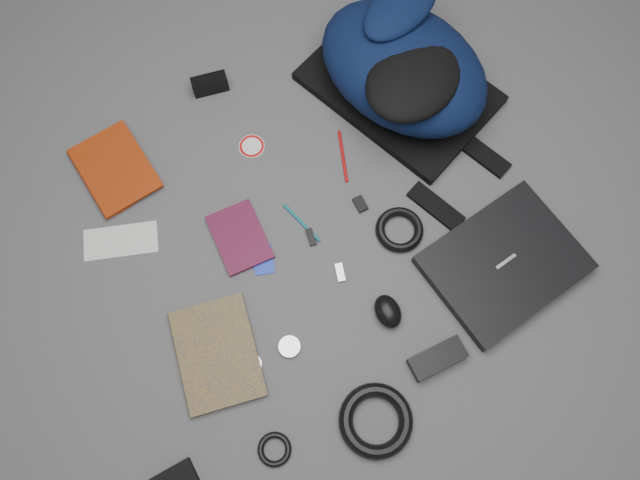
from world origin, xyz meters
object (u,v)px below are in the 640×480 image
comic_book (179,365)px  compact_camera (210,84)px  textbook_red (86,186)px  dvd_case (240,237)px  mouse (388,311)px  backpack (403,67)px  laptop (504,263)px  power_brick (437,358)px

comic_book → compact_camera: compact_camera is taller
textbook_red → compact_camera: (0.42, 0.11, 0.01)m
dvd_case → mouse: mouse is taller
backpack → textbook_red: backpack is taller
laptop → power_brick: (-0.27, -0.12, -0.00)m
dvd_case → textbook_red: bearing=136.4°
comic_book → dvd_case: bearing=51.7°
textbook_red → compact_camera: 0.44m
power_brick → backpack: bearing=68.7°
compact_camera → mouse: 0.80m
backpack → mouse: (-0.35, -0.54, -0.09)m
laptop → comic_book: laptop is taller
laptop → dvd_case: laptop is taller
backpack → laptop: size_ratio=1.48×
laptop → mouse: (-0.32, 0.03, 0.00)m
dvd_case → mouse: size_ratio=2.02×
comic_book → backpack: bearing=37.6°
power_brick → textbook_red: bearing=127.3°
laptop → mouse: mouse is taller
textbook_red → dvd_case: bearing=-52.5°
comic_book → power_brick: power_brick is taller
backpack → power_brick: backpack is taller
laptop → comic_book: size_ratio=1.41×
textbook_red → mouse: bearing=-56.8°
backpack → power_brick: (-0.30, -0.69, -0.10)m
comic_book → power_brick: (0.55, -0.28, 0.01)m
laptop → comic_book: 0.84m
mouse → compact_camera: bearing=103.9°
textbook_red → power_brick: bearing=-60.1°
textbook_red → dvd_case: textbook_red is taller
mouse → power_brick: 0.16m
backpack → textbook_red: (-0.88, 0.14, -0.10)m
textbook_red → comic_book: textbook_red is taller
dvd_case → power_brick: (0.28, -0.51, 0.01)m
backpack → power_brick: size_ratio=3.96×
comic_book → mouse: bearing=-2.0°
compact_camera → mouse: (0.11, -0.79, -0.00)m
backpack → compact_camera: (-0.46, 0.25, -0.09)m
laptop → power_brick: size_ratio=2.68×
mouse → power_brick: size_ratio=0.63×
textbook_red → dvd_case: (0.30, -0.32, -0.01)m
laptop → dvd_case: bearing=138.9°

